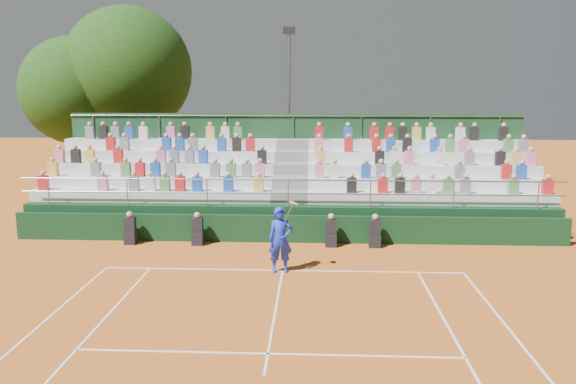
{
  "coord_description": "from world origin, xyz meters",
  "views": [
    {
      "loc": [
        0.94,
        -16.44,
        5.51
      ],
      "look_at": [
        0.0,
        3.5,
        1.8
      ],
      "focal_mm": 35.0,
      "sensor_mm": 36.0,
      "label": 1
    }
  ],
  "objects_px": {
    "tennis_player": "(280,240)",
    "tree_west": "(76,91)",
    "floodlight_mast": "(289,99)",
    "tree_east": "(128,71)"
  },
  "relations": [
    {
      "from": "tennis_player",
      "to": "tree_east",
      "type": "bearing_deg",
      "value": 122.98
    },
    {
      "from": "tennis_player",
      "to": "tree_west",
      "type": "relative_size",
      "value": 0.27
    },
    {
      "from": "tennis_player",
      "to": "tree_west",
      "type": "height_order",
      "value": "tree_west"
    },
    {
      "from": "tree_east",
      "to": "floodlight_mast",
      "type": "distance_m",
      "value": 8.78
    },
    {
      "from": "floodlight_mast",
      "to": "tree_east",
      "type": "bearing_deg",
      "value": 174.35
    },
    {
      "from": "tree_east",
      "to": "tree_west",
      "type": "bearing_deg",
      "value": -170.18
    },
    {
      "from": "tree_west",
      "to": "floodlight_mast",
      "type": "relative_size",
      "value": 0.96
    },
    {
      "from": "tree_west",
      "to": "tree_east",
      "type": "distance_m",
      "value": 2.96
    },
    {
      "from": "tennis_player",
      "to": "tree_west",
      "type": "xyz_separation_m",
      "value": [
        -11.67,
        13.31,
        4.34
      ]
    },
    {
      "from": "tennis_player",
      "to": "floodlight_mast",
      "type": "distance_m",
      "value": 13.52
    }
  ]
}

